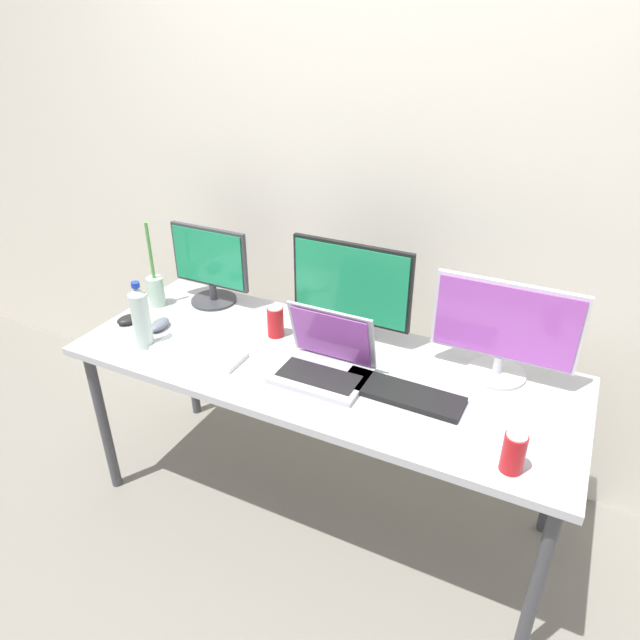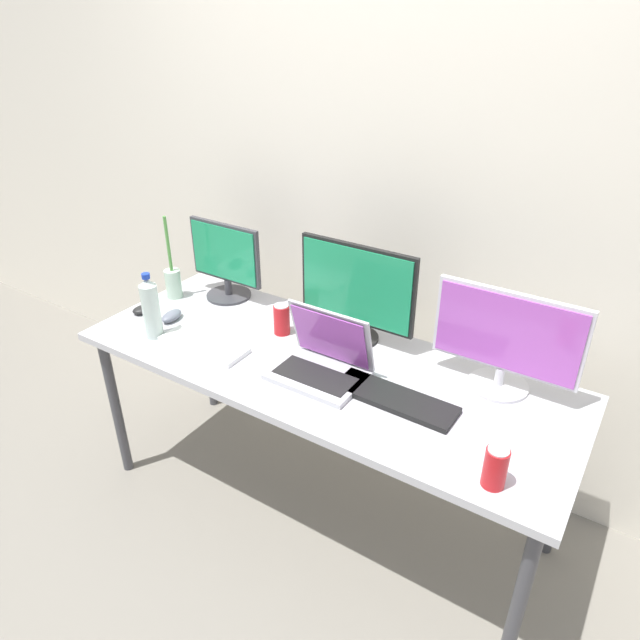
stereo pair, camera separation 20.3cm
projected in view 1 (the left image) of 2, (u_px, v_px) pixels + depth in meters
ground_plane at (320, 505)px, 2.48m from camera, size 16.00×16.00×0.00m
wall_back at (384, 175)px, 2.31m from camera, size 7.00×0.08×2.60m
work_desk at (320, 376)px, 2.15m from camera, size 1.88×0.71×0.74m
monitor_left at (210, 265)px, 2.47m from camera, size 0.37×0.20×0.35m
monitor_center at (351, 289)px, 2.18m from camera, size 0.48×0.19×0.40m
monitor_right at (504, 329)px, 1.95m from camera, size 0.50×0.21×0.36m
laptop_silver at (325, 360)px, 2.03m from camera, size 0.33×0.24×0.25m
keyboard_main at (199, 352)px, 2.16m from camera, size 0.36×0.14×0.02m
keyboard_aux at (401, 393)px, 1.93m from camera, size 0.43×0.14×0.02m
mouse_by_keyboard at (160, 324)px, 2.33m from camera, size 0.07×0.12×0.04m
mouse_by_laptop at (129, 319)px, 2.38m from camera, size 0.10×0.12×0.03m
water_bottle at (141, 317)px, 2.16m from camera, size 0.07×0.07×0.27m
soda_can_near_keyboard at (275, 322)px, 2.26m from camera, size 0.07×0.07×0.13m
soda_can_by_laptop at (514, 453)px, 1.60m from camera, size 0.07×0.07×0.13m
bamboo_vase at (156, 289)px, 2.49m from camera, size 0.07×0.07×0.38m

